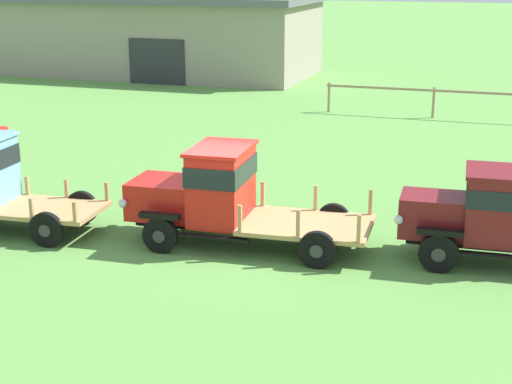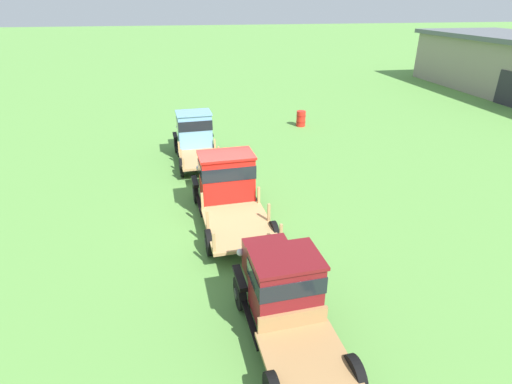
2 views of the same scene
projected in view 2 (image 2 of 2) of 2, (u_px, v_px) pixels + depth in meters
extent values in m
plane|color=#5B9342|center=(225.00, 215.00, 14.43)|extent=(240.00, 240.00, 0.00)
cylinder|color=black|center=(176.00, 145.00, 20.16)|extent=(0.83, 0.20, 0.83)
cylinder|color=#2D2D2D|center=(174.00, 145.00, 20.14)|extent=(0.29, 0.05, 0.29)
cylinder|color=black|center=(211.00, 142.00, 20.55)|extent=(0.83, 0.20, 0.83)
cylinder|color=#2D2D2D|center=(212.00, 142.00, 20.57)|extent=(0.29, 0.05, 0.29)
cylinder|color=black|center=(182.00, 168.00, 17.39)|extent=(0.83, 0.20, 0.83)
cylinder|color=#2D2D2D|center=(180.00, 168.00, 17.37)|extent=(0.29, 0.05, 0.29)
cylinder|color=black|center=(221.00, 164.00, 17.78)|extent=(0.83, 0.20, 0.83)
cylinder|color=#2D2D2D|center=(223.00, 164.00, 17.80)|extent=(0.29, 0.05, 0.29)
cube|color=black|center=(197.00, 152.00, 18.98)|extent=(4.62, 1.26, 0.12)
cube|color=#70A3D1|center=(192.00, 130.00, 20.27)|extent=(1.52, 1.32, 0.97)
cube|color=silver|center=(191.00, 127.00, 20.90)|extent=(0.12, 0.97, 0.73)
sphere|color=silver|center=(178.00, 127.00, 20.72)|extent=(0.20, 0.20, 0.20)
sphere|color=silver|center=(203.00, 125.00, 21.02)|extent=(0.20, 0.20, 0.20)
cube|color=black|center=(175.00, 136.00, 19.95)|extent=(0.96, 0.26, 0.12)
cube|color=black|center=(210.00, 133.00, 20.35)|extent=(0.96, 0.26, 0.12)
cube|color=#70A3D1|center=(195.00, 131.00, 19.01)|extent=(1.20, 1.62, 1.66)
cube|color=black|center=(194.00, 123.00, 18.85)|extent=(1.25, 1.66, 0.46)
cube|color=#70A3D1|center=(193.00, 113.00, 18.63)|extent=(1.31, 1.70, 0.08)
cube|color=black|center=(178.00, 151.00, 19.11)|extent=(1.55, 0.24, 0.05)
cube|color=black|center=(214.00, 148.00, 19.50)|extent=(1.55, 0.24, 0.05)
cube|color=tan|center=(200.00, 159.00, 17.82)|extent=(2.52, 1.91, 0.10)
cube|color=tan|center=(179.00, 147.00, 18.45)|extent=(0.08, 0.08, 0.47)
cube|color=tan|center=(215.00, 144.00, 18.83)|extent=(0.08, 0.08, 0.47)
cube|color=tan|center=(181.00, 154.00, 17.50)|extent=(0.08, 0.08, 0.47)
cube|color=tan|center=(219.00, 151.00, 17.88)|extent=(0.08, 0.08, 0.47)
cube|color=tan|center=(183.00, 163.00, 16.56)|extent=(0.08, 0.08, 0.47)
cube|color=tan|center=(223.00, 160.00, 16.94)|extent=(0.08, 0.08, 0.47)
cylinder|color=black|center=(196.00, 193.00, 15.15)|extent=(0.83, 0.21, 0.82)
cylinder|color=#2D2D2D|center=(193.00, 193.00, 15.13)|extent=(0.29, 0.05, 0.29)
cylinder|color=black|center=(248.00, 187.00, 15.59)|extent=(0.83, 0.21, 0.82)
cylinder|color=#2D2D2D|center=(251.00, 187.00, 15.61)|extent=(0.29, 0.05, 0.29)
cylinder|color=black|center=(209.00, 242.00, 12.04)|extent=(0.83, 0.21, 0.82)
cylinder|color=#2D2D2D|center=(206.00, 243.00, 12.02)|extent=(0.29, 0.05, 0.29)
cylinder|color=black|center=(274.00, 234.00, 12.48)|extent=(0.83, 0.21, 0.82)
cylinder|color=#2D2D2D|center=(277.00, 233.00, 12.51)|extent=(0.29, 0.05, 0.29)
cube|color=black|center=(231.00, 209.00, 13.79)|extent=(5.19, 1.41, 0.12)
cube|color=red|center=(221.00, 174.00, 15.33)|extent=(1.64, 1.52, 0.86)
cube|color=silver|center=(218.00, 168.00, 16.00)|extent=(0.12, 1.13, 0.65)
sphere|color=silver|center=(198.00, 168.00, 15.82)|extent=(0.20, 0.20, 0.20)
sphere|color=silver|center=(236.00, 164.00, 16.15)|extent=(0.20, 0.20, 0.20)
cube|color=black|center=(195.00, 182.00, 14.95)|extent=(0.95, 0.25, 0.12)
cube|color=black|center=(248.00, 176.00, 15.39)|extent=(0.95, 0.25, 0.12)
cube|color=red|center=(227.00, 178.00, 13.97)|extent=(1.25, 1.87, 1.65)
cube|color=black|center=(226.00, 168.00, 13.81)|extent=(1.30, 1.91, 0.46)
cube|color=red|center=(226.00, 155.00, 13.59)|extent=(1.37, 1.95, 0.08)
cube|color=black|center=(200.00, 206.00, 14.04)|extent=(1.61, 0.23, 0.05)
cube|color=black|center=(255.00, 200.00, 14.48)|extent=(1.61, 0.23, 0.05)
cube|color=tan|center=(239.00, 226.00, 12.55)|extent=(2.97, 2.21, 0.10)
cube|color=tan|center=(202.00, 201.00, 13.31)|extent=(0.08, 0.08, 0.60)
cube|color=tan|center=(259.00, 195.00, 13.74)|extent=(0.08, 0.08, 0.60)
cube|color=tan|center=(208.00, 220.00, 12.19)|extent=(0.08, 0.08, 0.60)
cube|color=tan|center=(269.00, 212.00, 12.61)|extent=(0.08, 0.08, 0.60)
cube|color=tan|center=(214.00, 242.00, 11.06)|extent=(0.08, 0.08, 0.60)
cube|color=tan|center=(281.00, 233.00, 11.49)|extent=(0.08, 0.08, 0.60)
cylinder|color=black|center=(240.00, 293.00, 9.94)|extent=(0.85, 0.24, 0.84)
cylinder|color=#2D2D2D|center=(236.00, 294.00, 9.92)|extent=(0.29, 0.05, 0.29)
cylinder|color=black|center=(302.00, 283.00, 10.30)|extent=(0.85, 0.24, 0.84)
cylinder|color=#2D2D2D|center=(306.00, 282.00, 10.33)|extent=(0.29, 0.05, 0.29)
cylinder|color=black|center=(354.00, 376.00, 7.74)|extent=(0.85, 0.24, 0.84)
cylinder|color=#2D2D2D|center=(359.00, 375.00, 7.77)|extent=(0.29, 0.05, 0.29)
cube|color=black|center=(289.00, 324.00, 8.88)|extent=(4.23, 1.13, 0.12)
cube|color=maroon|center=(270.00, 264.00, 10.05)|extent=(1.44, 1.22, 0.88)
cube|color=silver|center=(263.00, 251.00, 10.65)|extent=(0.11, 0.90, 0.66)
sphere|color=silver|center=(240.00, 252.00, 10.49)|extent=(0.20, 0.20, 0.20)
sphere|color=silver|center=(285.00, 246.00, 10.76)|extent=(0.20, 0.20, 0.20)
cube|color=black|center=(240.00, 278.00, 9.74)|extent=(0.97, 0.25, 0.12)
cube|color=black|center=(303.00, 268.00, 10.10)|extent=(0.97, 0.25, 0.12)
cube|color=maroon|center=(285.00, 286.00, 8.84)|extent=(1.18, 1.50, 1.45)
cube|color=black|center=(286.00, 274.00, 8.70)|extent=(1.22, 1.53, 0.40)
cube|color=maroon|center=(286.00, 258.00, 8.51)|extent=(1.29, 1.57, 0.08)
cube|color=black|center=(251.00, 324.00, 8.92)|extent=(1.55, 0.22, 0.05)
cube|color=black|center=(318.00, 311.00, 9.27)|extent=(1.55, 0.22, 0.05)
cube|color=#9E7547|center=(309.00, 365.00, 7.75)|extent=(2.16, 1.78, 0.10)
cube|color=#9E7547|center=(293.00, 320.00, 8.52)|extent=(0.17, 1.56, 0.44)
cylinder|color=red|center=(301.00, 119.00, 24.35)|extent=(0.55, 0.55, 0.93)
cylinder|color=maroon|center=(301.00, 116.00, 24.27)|extent=(0.58, 0.58, 0.03)
cylinder|color=maroon|center=(301.00, 122.00, 24.43)|extent=(0.58, 0.58, 0.03)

